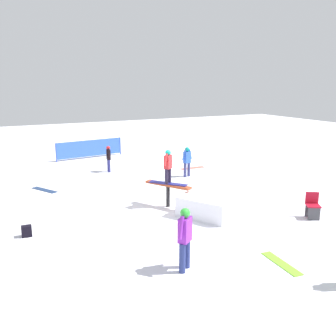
{
  "coord_description": "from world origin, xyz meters",
  "views": [
    {
      "loc": [
        -11.89,
        6.01,
        4.59
      ],
      "look_at": [
        0.0,
        0.0,
        1.48
      ],
      "focal_mm": 40.0,
      "sensor_mm": 36.0,
      "label": 1
    }
  ],
  "objects": [
    {
      "name": "loose_snowboard_lime",
      "position": [
        -5.34,
        -0.57,
        0.01
      ],
      "size": [
        1.38,
        0.41,
        0.02
      ],
      "primitive_type": "cube",
      "rotation": [
        0.0,
        0.0,
        3.05
      ],
      "color": "#84DC31",
      "rests_on": "ground"
    },
    {
      "name": "snow_kicker_ramp",
      "position": [
        -1.47,
        -0.83,
        0.35
      ],
      "size": [
        2.3,
        2.19,
        0.71
      ],
      "primitive_type": "cube",
      "rotation": [
        0.0,
        0.0,
        0.51
      ],
      "color": "white",
      "rests_on": "ground"
    },
    {
      "name": "loose_snowboard_coral",
      "position": [
        5.05,
        -4.04,
        0.01
      ],
      "size": [
        0.29,
        1.36,
        0.02
      ],
      "primitive_type": "cube",
      "rotation": [
        0.0,
        0.0,
        4.71
      ],
      "color": "#E36A56",
      "rests_on": "ground"
    },
    {
      "name": "backpack_on_snow",
      "position": [
        -0.54,
        5.06,
        0.17
      ],
      "size": [
        0.25,
        0.32,
        0.34
      ],
      "primitive_type": "cube",
      "rotation": [
        0.0,
        0.0,
        1.48
      ],
      "color": "black",
      "rests_on": "ground"
    },
    {
      "name": "main_rider_on_rail",
      "position": [
        0.0,
        0.0,
        1.5
      ],
      "size": [
        1.33,
        1.14,
        1.28
      ],
      "rotation": [
        0.0,
        0.0,
        0.67
      ],
      "color": "navy",
      "rests_on": "rail_feature"
    },
    {
      "name": "bystander_blue",
      "position": [
        3.61,
        -2.87,
        0.83
      ],
      "size": [
        0.3,
        0.65,
        1.47
      ],
      "rotation": [
        0.0,
        0.0,
        5.01
      ],
      "color": "navy",
      "rests_on": "ground"
    },
    {
      "name": "folding_chair",
      "position": [
        -3.29,
        -3.88,
        0.41
      ],
      "size": [
        0.61,
        0.61,
        0.88
      ],
      "rotation": [
        0.0,
        0.0,
        4.15
      ],
      "color": "#3F3F44",
      "rests_on": "ground"
    },
    {
      "name": "bystander_purple",
      "position": [
        -4.48,
        1.8,
        0.91
      ],
      "size": [
        0.51,
        0.63,
        1.61
      ],
      "rotation": [
        0.0,
        0.0,
        2.22
      ],
      "color": "navy",
      "rests_on": "ground"
    },
    {
      "name": "safety_fence",
      "position": [
        10.24,
        0.16,
        0.6
      ],
      "size": [
        0.56,
        4.15,
        1.1
      ],
      "rotation": [
        0.0,
        0.0,
        1.69
      ],
      "color": "blue",
      "rests_on": "ground"
    },
    {
      "name": "bystander_black",
      "position": [
        6.33,
        0.24,
        0.76
      ],
      "size": [
        0.58,
        0.24,
        1.35
      ],
      "rotation": [
        0.0,
        0.0,
        2.95
      ],
      "color": "navy",
      "rests_on": "ground"
    },
    {
      "name": "ground_plane",
      "position": [
        0.0,
        0.0,
        0.0
      ],
      "size": [
        60.0,
        60.0,
        0.0
      ],
      "primitive_type": "plane",
      "color": "white"
    },
    {
      "name": "loose_snowboard_navy",
      "position": [
        4.32,
        3.79,
        0.01
      ],
      "size": [
        1.36,
        0.92,
        0.02
      ],
      "primitive_type": "cube",
      "rotation": [
        0.0,
        0.0,
        3.65
      ],
      "color": "navy",
      "rests_on": "ground"
    },
    {
      "name": "rail_feature",
      "position": [
        0.0,
        0.0,
        0.72
      ],
      "size": [
        1.78,
        1.17,
        0.88
      ],
      "rotation": [
        0.0,
        0.0,
        0.51
      ],
      "color": "black",
      "rests_on": "ground"
    }
  ]
}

